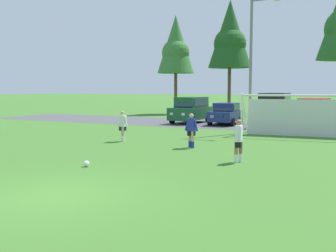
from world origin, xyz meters
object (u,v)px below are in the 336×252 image
soccer_goal (307,115)px  parked_car_slot_center (314,113)px  soccer_ball (86,164)px  player_midfield_center (123,126)px  parked_car_slot_far_left (191,110)px  player_striker_near (239,141)px  parked_car_slot_center_left (275,109)px  player_defender_far (191,131)px  parked_car_slot_left (226,114)px  street_lamp (253,65)px

soccer_goal → parked_car_slot_center: (-0.35, 5.72, -0.18)m
soccer_ball → player_midfield_center: 7.11m
soccer_goal → parked_car_slot_far_left: bearing=149.8°
player_striker_near → parked_car_slot_center_left: 15.92m
soccer_ball → parked_car_slot_center: (5.23, 18.91, 1.00)m
player_defender_far → parked_car_slot_center: bearing=73.5°
soccer_ball → player_midfield_center: (-2.82, 6.49, 0.71)m
parked_car_slot_left → parked_car_slot_center: parked_car_slot_center is taller
player_striker_near → player_defender_far: size_ratio=1.00×
parked_car_slot_center → soccer_ball: bearing=-105.5°
parked_car_slot_left → parked_car_slot_center_left: size_ratio=0.88×
soccer_ball → soccer_goal: soccer_goal is taller
soccer_goal → parked_car_slot_center: soccer_goal is taller
soccer_ball → parked_car_slot_left: bearing=94.2°
street_lamp → player_defender_far: bearing=-95.1°
parked_car_slot_far_left → parked_car_slot_center: bearing=-0.9°
player_defender_far → parked_car_slot_far_left: 14.31m
soccer_goal → player_striker_near: size_ratio=4.61×
soccer_goal → street_lamp: (-3.46, 0.82, 3.07)m
player_midfield_center → player_defender_far: (4.23, -0.45, 0.00)m
street_lamp → parked_car_slot_center: bearing=57.6°
soccer_ball → parked_car_slot_center_left: parked_car_slot_center_left is taller
player_striker_near → player_midfield_center: bearing=157.2°
player_striker_near → player_defender_far: same height
soccer_goal → parked_car_slot_left: bearing=140.4°
soccer_ball → soccer_goal: 14.38m
player_striker_near → parked_car_slot_left: bearing=110.9°
soccer_goal → player_striker_near: soccer_goal is taller
parked_car_slot_left → street_lamp: bearing=-54.7°
parked_car_slot_center → soccer_goal: bearing=-86.5°
parked_car_slot_far_left → street_lamp: 8.94m
parked_car_slot_far_left → parked_car_slot_center_left: 6.90m
soccer_ball → soccer_goal: (5.58, 13.19, 1.18)m
soccer_ball → player_striker_near: bearing=36.6°
player_defender_far → parked_car_slot_center_left: (0.99, 13.11, 0.52)m
soccer_goal → player_midfield_center: size_ratio=4.61×
parked_car_slot_far_left → parked_car_slot_center_left: parked_car_slot_center_left is taller
parked_car_slot_center_left → parked_car_slot_center: (2.83, -0.24, -0.23)m
soccer_goal → parked_car_slot_center: size_ratio=1.61×
parked_car_slot_center → street_lamp: 6.65m
soccer_ball → street_lamp: bearing=81.4°
soccer_ball → parked_car_slot_far_left: parked_car_slot_far_left is taller
soccer_ball → street_lamp: 14.80m
player_striker_near → parked_car_slot_left: (-5.95, 15.57, 0.05)m
soccer_ball → parked_car_slot_center_left: size_ratio=0.04×
player_midfield_center → parked_car_slot_far_left: bearing=97.6°
player_defender_far → parked_car_slot_center: size_ratio=0.35×
player_midfield_center → street_lamp: (4.94, 7.52, 3.54)m
parked_car_slot_center_left → street_lamp: (-0.28, -5.14, 3.02)m
player_midfield_center → player_striker_near: bearing=-22.8°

